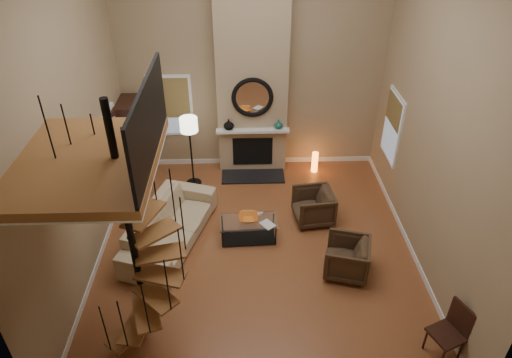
{
  "coord_description": "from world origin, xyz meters",
  "views": [
    {
      "loc": [
        -0.23,
        -6.67,
        6.15
      ],
      "look_at": [
        0.0,
        0.4,
        1.4
      ],
      "focal_mm": 32.21,
      "sensor_mm": 36.0,
      "label": 1
    }
  ],
  "objects_px": {
    "hutch": "(133,140)",
    "side_chair": "(452,329)",
    "coffee_table": "(248,228)",
    "sofa": "(170,225)",
    "armchair_far": "(351,258)",
    "floor_lamp": "(189,130)",
    "armchair_near": "(317,206)",
    "accent_lamp": "(315,162)"
  },
  "relations": [
    {
      "from": "hutch",
      "to": "side_chair",
      "type": "distance_m",
      "value": 7.63
    },
    {
      "from": "side_chair",
      "to": "coffee_table",
      "type": "bearing_deg",
      "value": 137.66
    },
    {
      "from": "sofa",
      "to": "armchair_far",
      "type": "xyz_separation_m",
      "value": [
        3.37,
        -1.0,
        -0.04
      ]
    },
    {
      "from": "sofa",
      "to": "floor_lamp",
      "type": "relative_size",
      "value": 1.51
    },
    {
      "from": "armchair_near",
      "to": "coffee_table",
      "type": "xyz_separation_m",
      "value": [
        -1.43,
        -0.57,
        -0.07
      ]
    },
    {
      "from": "hutch",
      "to": "side_chair",
      "type": "xyz_separation_m",
      "value": [
        5.61,
        -5.15,
        -0.42
      ]
    },
    {
      "from": "hutch",
      "to": "armchair_near",
      "type": "distance_m",
      "value": 4.53
    },
    {
      "from": "coffee_table",
      "to": "armchair_near",
      "type": "bearing_deg",
      "value": 21.76
    },
    {
      "from": "armchair_near",
      "to": "side_chair",
      "type": "height_order",
      "value": "side_chair"
    },
    {
      "from": "hutch",
      "to": "side_chair",
      "type": "height_order",
      "value": "hutch"
    },
    {
      "from": "hutch",
      "to": "armchair_near",
      "type": "bearing_deg",
      "value": -24.67
    },
    {
      "from": "armchair_near",
      "to": "accent_lamp",
      "type": "height_order",
      "value": "armchair_near"
    },
    {
      "from": "armchair_near",
      "to": "hutch",
      "type": "bearing_deg",
      "value": -121.74
    },
    {
      "from": "armchair_near",
      "to": "floor_lamp",
      "type": "distance_m",
      "value": 3.24
    },
    {
      "from": "sofa",
      "to": "armchair_far",
      "type": "relative_size",
      "value": 3.3
    },
    {
      "from": "sofa",
      "to": "armchair_near",
      "type": "height_order",
      "value": "sofa"
    },
    {
      "from": "hutch",
      "to": "accent_lamp",
      "type": "distance_m",
      "value": 4.36
    },
    {
      "from": "side_chair",
      "to": "armchair_far",
      "type": "bearing_deg",
      "value": 123.72
    },
    {
      "from": "armchair_near",
      "to": "floor_lamp",
      "type": "xyz_separation_m",
      "value": [
        -2.69,
        1.45,
        1.06
      ]
    },
    {
      "from": "sofa",
      "to": "coffee_table",
      "type": "relative_size",
      "value": 2.22
    },
    {
      "from": "floor_lamp",
      "to": "side_chair",
      "type": "height_order",
      "value": "floor_lamp"
    },
    {
      "from": "hutch",
      "to": "side_chair",
      "type": "relative_size",
      "value": 2.04
    },
    {
      "from": "armchair_near",
      "to": "armchair_far",
      "type": "relative_size",
      "value": 1.01
    },
    {
      "from": "sofa",
      "to": "floor_lamp",
      "type": "xyz_separation_m",
      "value": [
        0.28,
        2.02,
        1.02
      ]
    },
    {
      "from": "coffee_table",
      "to": "floor_lamp",
      "type": "height_order",
      "value": "floor_lamp"
    },
    {
      "from": "sofa",
      "to": "accent_lamp",
      "type": "xyz_separation_m",
      "value": [
        3.2,
        2.46,
        -0.15
      ]
    },
    {
      "from": "accent_lamp",
      "to": "coffee_table",
      "type": "bearing_deg",
      "value": -124.09
    },
    {
      "from": "accent_lamp",
      "to": "side_chair",
      "type": "relative_size",
      "value": 0.56
    },
    {
      "from": "accent_lamp",
      "to": "armchair_near",
      "type": "bearing_deg",
      "value": -96.94
    },
    {
      "from": "hutch",
      "to": "accent_lamp",
      "type": "bearing_deg",
      "value": 0.16
    },
    {
      "from": "hutch",
      "to": "coffee_table",
      "type": "xyz_separation_m",
      "value": [
        2.64,
        -2.45,
        -0.67
      ]
    },
    {
      "from": "armchair_far",
      "to": "floor_lamp",
      "type": "xyz_separation_m",
      "value": [
        -3.08,
        3.02,
        1.06
      ]
    },
    {
      "from": "hutch",
      "to": "coffee_table",
      "type": "distance_m",
      "value": 3.66
    },
    {
      "from": "armchair_near",
      "to": "accent_lamp",
      "type": "xyz_separation_m",
      "value": [
        0.23,
        1.89,
        -0.1
      ]
    },
    {
      "from": "hutch",
      "to": "coffee_table",
      "type": "bearing_deg",
      "value": -42.77
    },
    {
      "from": "floor_lamp",
      "to": "accent_lamp",
      "type": "distance_m",
      "value": 3.17
    },
    {
      "from": "armchair_near",
      "to": "side_chair",
      "type": "distance_m",
      "value": 3.62
    },
    {
      "from": "hutch",
      "to": "armchair_far",
      "type": "bearing_deg",
      "value": -37.58
    },
    {
      "from": "accent_lamp",
      "to": "floor_lamp",
      "type": "bearing_deg",
      "value": -171.55
    },
    {
      "from": "coffee_table",
      "to": "side_chair",
      "type": "xyz_separation_m",
      "value": [
        2.97,
        -2.7,
        0.24
      ]
    },
    {
      "from": "hutch",
      "to": "sofa",
      "type": "xyz_separation_m",
      "value": [
        1.1,
        -2.44,
        -0.55
      ]
    },
    {
      "from": "armchair_near",
      "to": "accent_lamp",
      "type": "distance_m",
      "value": 1.9
    }
  ]
}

